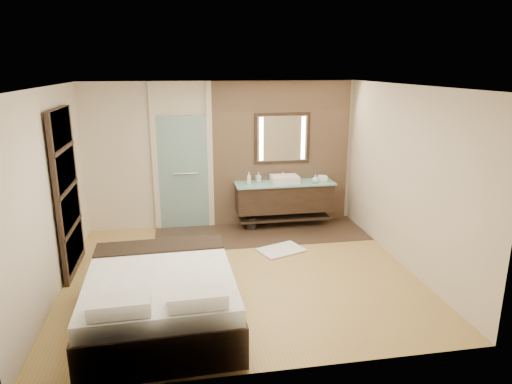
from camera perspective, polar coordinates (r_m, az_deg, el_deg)
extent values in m
plane|color=#AE8A49|center=(6.82, -1.92, -10.20)|extent=(5.00, 5.00, 0.00)
cube|color=#3A2A1F|center=(8.36, 0.63, -5.17)|extent=(3.80, 1.30, 0.01)
cube|color=tan|center=(8.67, 3.18, 4.80)|extent=(2.60, 0.08, 2.70)
cube|color=black|center=(8.58, 3.54, -0.69)|extent=(1.80, 0.50, 0.50)
cube|color=black|center=(8.70, 3.50, -3.16)|extent=(1.71, 0.45, 0.04)
cube|color=#95E4E2|center=(8.49, 3.60, 1.09)|extent=(1.85, 0.55, 0.03)
cube|color=white|center=(8.47, 3.61, 1.61)|extent=(0.50, 0.38, 0.13)
cylinder|color=silver|center=(8.64, 3.32, 2.04)|extent=(0.03, 0.03, 0.18)
cylinder|color=silver|center=(8.59, 3.39, 2.50)|extent=(0.02, 0.10, 0.02)
cube|color=black|center=(8.57, 3.29, 6.70)|extent=(1.06, 0.03, 0.96)
cube|color=white|center=(8.56, 3.31, 6.69)|extent=(0.94, 0.01, 0.84)
cube|color=#FCE6BD|center=(8.47, 0.67, 6.62)|extent=(0.07, 0.01, 0.80)
cube|color=#FCE6BD|center=(8.65, 5.92, 6.73)|extent=(0.07, 0.01, 0.80)
cube|color=#BCEEEC|center=(8.51, -9.07, 2.35)|extent=(0.90, 0.05, 2.10)
cylinder|color=silver|center=(8.46, -8.73, 2.29)|extent=(0.45, 0.03, 0.03)
cube|color=beige|center=(8.47, -12.55, 4.18)|extent=(0.10, 0.08, 2.70)
cube|color=beige|center=(8.48, -5.77, 4.49)|extent=(0.10, 0.08, 2.70)
cube|color=black|center=(7.10, -22.54, -0.05)|extent=(0.06, 1.20, 2.40)
cube|color=beige|center=(7.35, -21.72, -6.30)|extent=(0.02, 1.06, 0.52)
cube|color=beige|center=(7.16, -22.18, -1.92)|extent=(0.02, 1.06, 0.52)
cube|color=beige|center=(7.02, -22.67, 2.67)|extent=(0.02, 1.06, 0.52)
cube|color=beige|center=(6.92, -23.18, 7.41)|extent=(0.02, 1.06, 0.52)
cube|color=black|center=(5.65, -11.68, -13.69)|extent=(1.76, 2.17, 0.47)
cube|color=silver|center=(5.50, -11.87, -10.69)|extent=(1.71, 2.12, 0.19)
cube|color=black|center=(6.19, -11.93, -6.68)|extent=(1.66, 0.53, 0.04)
cube|color=silver|center=(4.69, -16.65, -13.44)|extent=(0.59, 0.34, 0.15)
cube|color=silver|center=(4.67, -7.30, -12.99)|extent=(0.59, 0.34, 0.15)
cube|color=white|center=(7.62, 3.17, -7.22)|extent=(0.85, 0.73, 0.02)
cylinder|color=black|center=(8.53, -0.58, -3.94)|extent=(0.23, 0.23, 0.24)
cube|color=white|center=(8.66, 8.43, 1.69)|extent=(0.12, 0.12, 0.10)
imported|color=white|center=(8.35, -0.90, 1.75)|extent=(0.11, 0.11, 0.22)
imported|color=#B2B2B2|center=(8.48, 0.30, 1.87)|extent=(0.10, 0.10, 0.19)
imported|color=silver|center=(8.49, 7.43, 1.64)|extent=(0.14, 0.14, 0.15)
imported|color=white|center=(8.70, 8.09, 1.76)|extent=(0.14, 0.14, 0.10)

